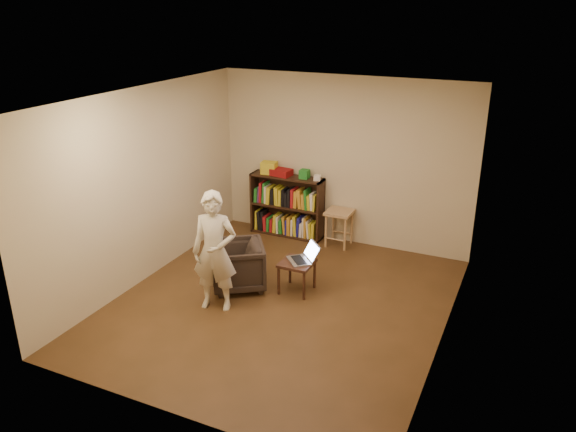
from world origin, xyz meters
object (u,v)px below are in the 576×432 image
at_px(stool, 339,218).
at_px(person, 215,252).
at_px(bookshelf, 287,209).
at_px(laptop, 304,257).
at_px(armchair, 237,265).
at_px(side_table, 297,267).

distance_m(stool, person, 2.55).
bearing_deg(person, bookshelf, 79.47).
xyz_separation_m(bookshelf, stool, (0.92, -0.06, 0.02)).
bearing_deg(stool, laptop, -87.28).
relative_size(stool, armchair, 0.83).
bearing_deg(stool, armchair, -112.13).
relative_size(stool, side_table, 1.35).
height_order(stool, person, person).
relative_size(stool, person, 0.38).
distance_m(stool, side_table, 1.64).
bearing_deg(laptop, armchair, -112.85).
height_order(bookshelf, person, person).
bearing_deg(side_table, bookshelf, 118.57).
relative_size(bookshelf, person, 0.79).
distance_m(stool, laptop, 1.56).
height_order(bookshelf, armchair, bookshelf).
xyz_separation_m(bookshelf, side_table, (0.92, -1.70, -0.09)).
distance_m(armchair, laptop, 0.90).
bearing_deg(person, stool, 58.44).
xyz_separation_m(bookshelf, laptop, (0.99, -1.62, 0.04)).
relative_size(armchair, side_table, 1.64).
xyz_separation_m(armchair, laptop, (0.83, 0.30, 0.16)).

